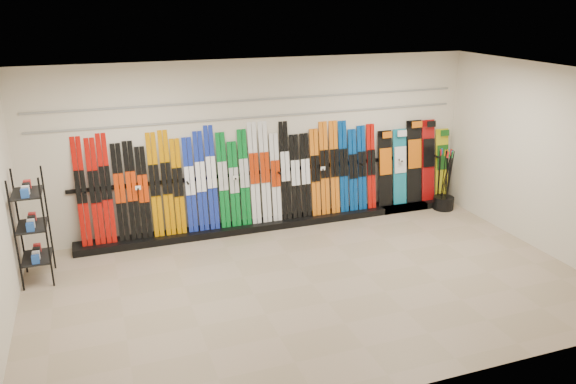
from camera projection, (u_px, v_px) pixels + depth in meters
name	position (u px, v px, depth m)	size (l,w,h in m)	color
floor	(312.00, 284.00, 8.19)	(8.00, 8.00, 0.00)	gray
back_wall	(261.00, 144.00, 9.92)	(8.00, 8.00, 0.00)	beige
right_wall	(545.00, 160.00, 8.97)	(5.00, 5.00, 0.00)	beige
ceiling	(316.00, 76.00, 7.21)	(8.00, 8.00, 0.00)	silver
ski_rack_base	(277.00, 223.00, 10.27)	(8.00, 0.40, 0.12)	black
skis	(237.00, 179.00, 9.82)	(5.38, 0.30, 1.82)	#B20D06
snowboards	(414.00, 164.00, 10.98)	(1.56, 0.25, 1.61)	black
accessory_rack	(32.00, 228.00, 8.07)	(0.40, 0.60, 1.65)	black
pole_bin	(443.00, 203.00, 11.07)	(0.40, 0.40, 0.25)	black
ski_poles	(445.00, 179.00, 10.93)	(0.30, 0.32, 1.18)	black
slatwall_rail_0	(260.00, 117.00, 9.74)	(7.60, 0.02, 0.03)	gray
slatwall_rail_1	(260.00, 100.00, 9.64)	(7.60, 0.02, 0.03)	gray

